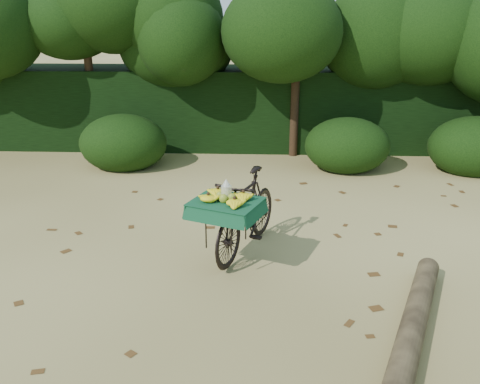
{
  "coord_description": "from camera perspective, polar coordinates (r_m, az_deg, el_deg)",
  "views": [
    {
      "loc": [
        -0.19,
        -5.6,
        3.0
      ],
      "look_at": [
        -0.46,
        0.38,
        0.88
      ],
      "focal_mm": 38.0,
      "sensor_mm": 36.0,
      "label": 1
    }
  ],
  "objects": [
    {
      "name": "ground",
      "position": [
        6.35,
        4.0,
        -8.71
      ],
      "size": [
        80.0,
        80.0,
        0.0
      ],
      "primitive_type": "plane",
      "color": "tan",
      "rests_on": "ground"
    },
    {
      "name": "leaf_litter",
      "position": [
        6.93,
        3.89,
        -6.13
      ],
      "size": [
        7.0,
        7.3,
        0.01
      ],
      "primitive_type": null,
      "color": "#503215",
      "rests_on": "ground"
    },
    {
      "name": "hedge_backdrop",
      "position": [
        12.08,
        3.47,
        9.47
      ],
      "size": [
        26.0,
        1.8,
        1.8
      ],
      "primitive_type": "cube",
      "color": "black",
      "rests_on": "ground"
    },
    {
      "name": "fallen_log",
      "position": [
        5.07,
        18.31,
        -16.15
      ],
      "size": [
        1.54,
        3.23,
        0.25
      ],
      "primitive_type": "cylinder",
      "rotation": [
        1.57,
        0.0,
        -0.4
      ],
      "color": "brown",
      "rests_on": "ground"
    },
    {
      "name": "tree_row",
      "position": [
        11.15,
        0.19,
        14.37
      ],
      "size": [
        14.5,
        2.0,
        4.0
      ],
      "primitive_type": null,
      "color": "black",
      "rests_on": "ground"
    },
    {
      "name": "bush_clumps",
      "position": [
        10.24,
        6.36,
        4.98
      ],
      "size": [
        8.8,
        1.7,
        0.9
      ],
      "primitive_type": null,
      "color": "black",
      "rests_on": "ground"
    },
    {
      "name": "vendor_bicycle",
      "position": [
        6.58,
        0.65,
        -2.28
      ],
      "size": [
        1.28,
        1.93,
        1.09
      ],
      "rotation": [
        0.0,
        0.0,
        -0.38
      ],
      "color": "black",
      "rests_on": "ground"
    }
  ]
}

